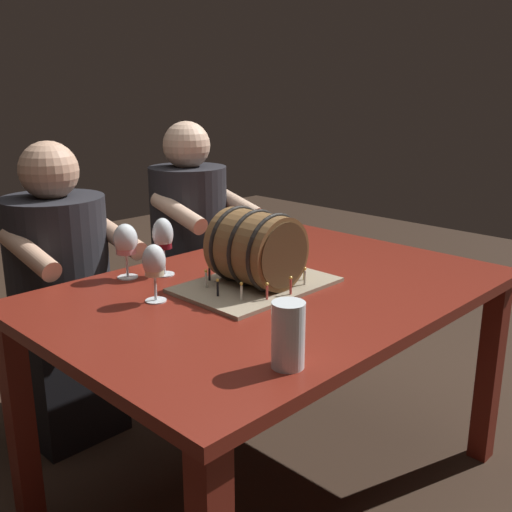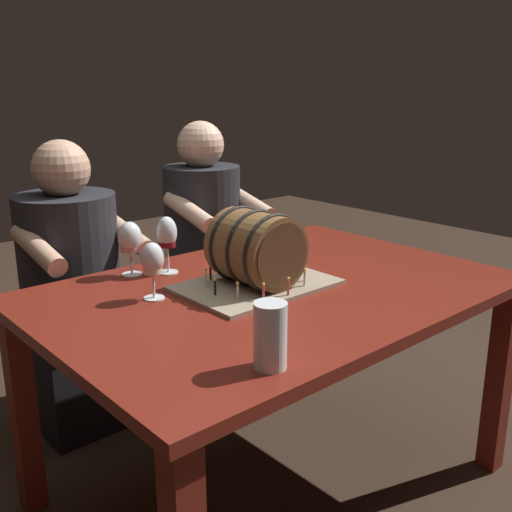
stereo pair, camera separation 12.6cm
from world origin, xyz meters
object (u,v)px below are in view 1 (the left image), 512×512
(barrel_cake, at_px, (256,252))
(wine_glass_red, at_px, (163,237))
(wine_glass_rose, at_px, (126,242))
(person_seated_left, at_px, (62,302))
(dining_table, at_px, (274,314))
(person_seated_right, at_px, (191,266))
(wine_glass_white, at_px, (154,264))
(beer_pint, at_px, (288,338))

(barrel_cake, height_order, wine_glass_red, barrel_cake)
(wine_glass_rose, bearing_deg, wine_glass_red, -31.10)
(wine_glass_rose, bearing_deg, person_seated_left, 95.48)
(wine_glass_red, height_order, person_seated_left, person_seated_left)
(person_seated_left, bearing_deg, dining_table, -68.63)
(wine_glass_rose, relative_size, person_seated_right, 0.15)
(wine_glass_rose, bearing_deg, dining_table, -55.56)
(barrel_cake, xyz_separation_m, person_seated_right, (0.36, 0.76, -0.29))
(wine_glass_white, relative_size, person_seated_left, 0.15)
(wine_glass_rose, xyz_separation_m, beer_pint, (-0.11, -0.80, -0.05))
(dining_table, distance_m, wine_glass_white, 0.43)
(beer_pint, distance_m, person_seated_left, 1.23)
(wine_glass_rose, bearing_deg, person_seated_right, 34.20)
(dining_table, height_order, wine_glass_white, wine_glass_white)
(person_seated_right, bearing_deg, beer_pint, -120.34)
(wine_glass_red, bearing_deg, beer_pint, -106.32)
(beer_pint, relative_size, person_seated_left, 0.13)
(wine_glass_white, relative_size, person_seated_right, 0.14)
(wine_glass_white, bearing_deg, beer_pint, -94.64)
(dining_table, height_order, person_seated_right, person_seated_right)
(dining_table, xyz_separation_m, barrel_cake, (-0.05, 0.04, 0.21))
(wine_glass_red, xyz_separation_m, person_seated_left, (-0.14, 0.46, -0.31))
(wine_glass_red, height_order, beer_pint, wine_glass_red)
(barrel_cake, bearing_deg, person_seated_right, 64.77)
(wine_glass_red, bearing_deg, person_seated_right, 43.57)
(wine_glass_white, distance_m, beer_pint, 0.56)
(wine_glass_rose, distance_m, person_seated_right, 0.77)
(dining_table, relative_size, wine_glass_white, 8.44)
(dining_table, bearing_deg, person_seated_right, 68.63)
(wine_glass_rose, relative_size, wine_glass_red, 0.94)
(wine_glass_white, height_order, person_seated_right, person_seated_right)
(dining_table, distance_m, wine_glass_red, 0.44)
(wine_glass_red, relative_size, person_seated_left, 0.17)
(barrel_cake, distance_m, wine_glass_rose, 0.43)
(wine_glass_white, height_order, person_seated_left, person_seated_left)
(person_seated_left, height_order, person_seated_right, person_seated_right)
(barrel_cake, relative_size, wine_glass_rose, 2.62)
(barrel_cake, distance_m, person_seated_right, 0.89)
(dining_table, distance_m, beer_pint, 0.58)
(barrel_cake, bearing_deg, wine_glass_rose, 122.03)
(wine_glass_white, distance_m, person_seated_right, 0.97)
(wine_glass_rose, distance_m, person_seated_left, 0.50)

